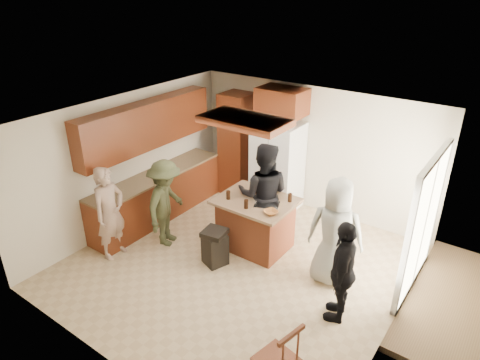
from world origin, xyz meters
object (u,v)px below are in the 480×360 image
Objects in this scene: person_behind_left at (264,194)px; person_side_right at (343,271)px; person_counter at (166,203)px; trash_bin at (215,247)px; person_front_left at (110,213)px; refrigerator at (277,166)px; person_behind_right at (335,232)px; kitchen_island at (255,223)px.

person_behind_left is 2.14m from person_side_right.
person_counter is 1.17m from trash_bin.
person_side_right is (1.89, -0.98, -0.17)m from person_behind_left.
person_front_left is 3.81m from person_side_right.
person_behind_left is at bearing 75.23° from trash_bin.
trash_bin is at bearing -84.73° from refrigerator.
person_front_left is 2.58m from person_behind_left.
person_behind_right reaches higher than person_side_right.
person_side_right is at bearing -21.42° from kitchen_island.
person_front_left is 1.27× the size of kitchen_island.
person_counter reaches higher than kitchen_island.
person_side_right is (3.71, 0.85, -0.05)m from person_front_left.
person_counter is at bearing -34.77° from person_front_left.
person_behind_right is at bearing 22.19° from trash_bin.
kitchen_island is (-0.00, -0.24, -0.46)m from person_behind_left.
person_behind_left is 1.69m from person_counter.
person_behind_left reaches higher than person_front_left.
kitchen_island is at bearing -72.15° from refrigerator.
person_behind_right reaches higher than person_counter.
person_behind_left is (1.82, 1.83, 0.12)m from person_front_left.
person_behind_left reaches higher than refrigerator.
person_behind_left is 1.34m from refrigerator.
trash_bin is (1.55, 0.80, -0.49)m from person_front_left.
refrigerator is (-2.37, 2.23, 0.14)m from person_side_right.
person_side_right reaches higher than kitchen_island.
trash_bin is at bearing -66.46° from person_front_left.
person_side_right is 1.19× the size of kitchen_island.
person_behind_right is (1.48, -0.31, -0.06)m from person_behind_left.
kitchen_island is (0.48, -1.48, -0.43)m from refrigerator.
person_front_left is at bearing 20.12° from person_behind_left.
person_behind_left is at bearing -26.64° from person_behind_right.
refrigerator is at bearing 107.85° from kitchen_island.
person_behind_right is 1.97m from trash_bin.
person_counter is 2.51× the size of trash_bin.
person_front_left is 0.90× the size of refrigerator.
person_behind_right is at bearing 143.04° from person_behind_left.
person_side_right reaches higher than trash_bin.
person_behind_right is 2.78× the size of trash_bin.
person_counter is at bearing 12.40° from person_behind_left.
person_behind_left is 1.46× the size of kitchen_island.
kitchen_island is (-1.89, 0.74, -0.29)m from person_side_right.
person_behind_left is 1.04× the size of refrigerator.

